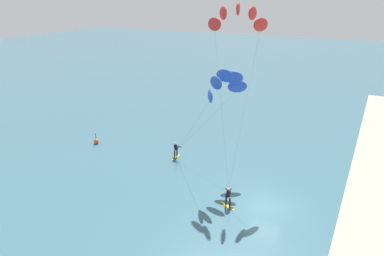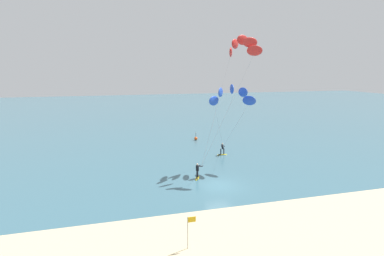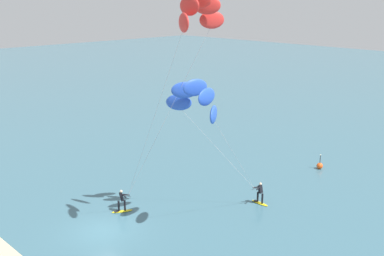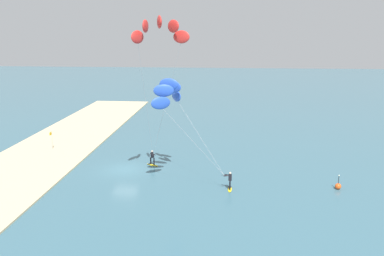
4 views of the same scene
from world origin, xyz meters
name	(u,v)px [view 2 (image 2 of 4)]	position (x,y,z in m)	size (l,w,h in m)	color
ground_plane	(219,186)	(0.00, 0.00, 0.00)	(240.00, 240.00, 0.00)	#386070
sand_strip	(273,238)	(0.00, -10.65, 0.08)	(80.00, 10.58, 0.16)	#C6B289
kitesurfer_nearshore	(240,51)	(3.95, 4.56, 13.56)	(7.67, 5.36, 15.33)	yellow
kitesurfer_mid_water	(231,98)	(3.36, 5.46, 8.37)	(5.48, 7.10, 9.93)	yellow
marker_buoy	(196,138)	(3.55, 20.72, 0.30)	(0.56, 0.56, 1.38)	#EA5119
beach_flag	(190,226)	(-5.92, -10.43, 1.70)	(0.57, 0.05, 2.20)	gray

